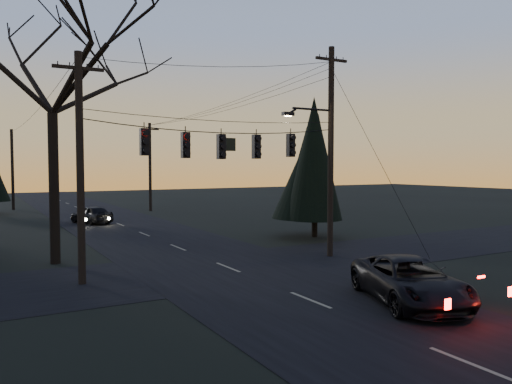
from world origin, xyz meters
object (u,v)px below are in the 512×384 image
bare_tree_left (51,52)px  utility_pole_far_l (13,210)px  utility_pole_far_r (151,211)px  utility_pole_left (82,284)px  evergreen_right (315,161)px  sedan_oncoming_a (92,215)px  utility_pole_right (330,256)px  suv_near (410,281)px

bare_tree_left → utility_pole_far_l: bearing=89.5°
utility_pole_far_r → bare_tree_left: (-11.80, -23.36, 9.37)m
utility_pole_far_l → bare_tree_left: bare_tree_left is taller
utility_pole_far_r → utility_pole_left: bearing=-112.3°
utility_pole_far_l → evergreen_right: 33.99m
utility_pole_far_r → sedan_oncoming_a: size_ratio=2.11×
sedan_oncoming_a → utility_pole_far_r: bearing=-149.7°
utility_pole_right → bare_tree_left: bearing=158.5°
utility_pole_far_l → suv_near: (8.54, -43.84, 0.71)m
utility_pole_right → evergreen_right: size_ratio=1.23×
suv_near → bare_tree_left: bearing=146.4°
utility_pole_far_r → bare_tree_left: 27.80m
utility_pole_far_r → utility_pole_far_l: utility_pole_far_r is taller
suv_near → sedan_oncoming_a: suv_near is taller
utility_pole_left → sedan_oncoming_a: bearing=77.7°
utility_pole_far_r → suv_near: utility_pole_far_r is taller
evergreen_right → sedan_oncoming_a: size_ratio=2.03×
utility_pole_far_l → suv_near: 44.67m
utility_pole_left → bare_tree_left: bare_tree_left is taller
utility_pole_right → utility_pole_far_r: utility_pole_right is taller
bare_tree_left → utility_pole_far_r: bearing=63.2°
bare_tree_left → suv_near: bare_tree_left is taller
utility_pole_right → suv_near: size_ratio=1.94×
suv_near → utility_pole_left: bearing=158.5°
bare_tree_left → evergreen_right: bearing=4.2°
utility_pole_left → evergreen_right: evergreen_right is taller
utility_pole_left → evergreen_right: bearing=21.3°
utility_pole_far_r → evergreen_right: size_ratio=1.04×
utility_pole_right → suv_near: utility_pole_right is taller
utility_pole_far_r → sedan_oncoming_a: (-7.20, -8.27, 0.69)m
bare_tree_left → sedan_oncoming_a: bearing=73.1°
utility_pole_left → utility_pole_far_l: utility_pole_left is taller
utility_pole_left → bare_tree_left: 10.46m
utility_pole_far_r → evergreen_right: bearing=-81.5°
sedan_oncoming_a → evergreen_right: bearing=108.4°
utility_pole_far_l → bare_tree_left: size_ratio=0.60×
utility_pole_far_l → bare_tree_left: (-0.30, -31.36, 9.37)m
bare_tree_left → sedan_oncoming_a: 18.00m
sedan_oncoming_a → utility_pole_far_l: bearing=-93.8°
utility_pole_far_l → sedan_oncoming_a: bearing=-75.2°
utility_pole_far_l → sedan_oncoming_a: size_ratio=1.99×
utility_pole_left → sedan_oncoming_a: 20.20m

